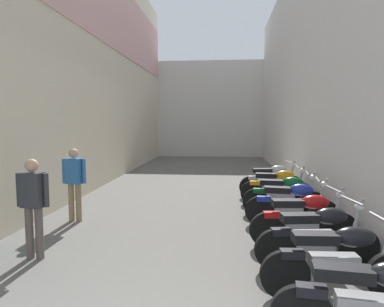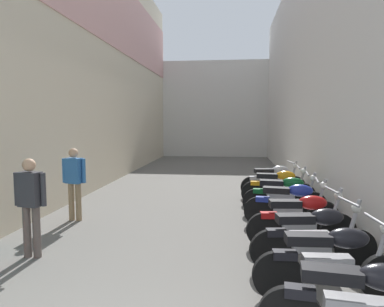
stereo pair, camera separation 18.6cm
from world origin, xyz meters
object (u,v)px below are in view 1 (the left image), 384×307
object	(u,v)px
motorcycle_eighth	(272,180)
pedestrian_mid_alley	(33,201)
motorcycle_fifth	(292,203)
pedestrian_further_down	(74,179)
motorcycle_seventh	(277,186)
motorcycle_third	(319,235)
motorcycle_second	(339,260)
motorcycle_nearest	(376,303)
motorcycle_sixth	(284,194)
motorcycle_fourth	(304,218)

from	to	relation	value
motorcycle_eighth	pedestrian_mid_alley	distance (m)	6.46
motorcycle_fifth	pedestrian_mid_alley	bearing A→B (deg)	-155.31
pedestrian_further_down	motorcycle_eighth	bearing A→B (deg)	31.70
pedestrian_further_down	motorcycle_seventh	bearing A→B (deg)	22.10
motorcycle_seventh	pedestrian_further_down	bearing A→B (deg)	-157.90
motorcycle_third	motorcycle_fifth	xyz separation A→B (m)	(-0.00, 1.95, 0.00)
motorcycle_seventh	motorcycle_second	bearing A→B (deg)	-90.00
motorcycle_nearest	motorcycle_fifth	distance (m)	3.83
pedestrian_further_down	motorcycle_sixth	bearing A→B (deg)	10.32
motorcycle_nearest	pedestrian_mid_alley	bearing A→B (deg)	156.73
motorcycle_nearest	motorcycle_second	xyz separation A→B (m)	(0.00, 0.99, 0.00)
motorcycle_third	motorcycle_seventh	world-z (taller)	same
motorcycle_eighth	motorcycle_sixth	bearing A→B (deg)	-90.00
motorcycle_eighth	pedestrian_further_down	world-z (taller)	pedestrian_further_down
motorcycle_fourth	motorcycle_eighth	bearing A→B (deg)	90.00
motorcycle_fourth	pedestrian_further_down	distance (m)	4.69
motorcycle_nearest	motorcycle_third	xyz separation A→B (m)	(-0.00, 1.88, 0.00)
motorcycle_second	pedestrian_further_down	size ratio (longest dim) A/B	1.18
motorcycle_third	motorcycle_eighth	distance (m)	4.78
motorcycle_fifth	pedestrian_further_down	xyz separation A→B (m)	(-4.54, 0.02, 0.42)
motorcycle_fourth	motorcycle_sixth	size ratio (longest dim) A/B	1.00
motorcycle_fourth	pedestrian_mid_alley	size ratio (longest dim) A/B	1.18
motorcycle_fourth	pedestrian_further_down	world-z (taller)	pedestrian_further_down
motorcycle_sixth	motorcycle_eighth	xyz separation A→B (m)	(-0.00, 1.98, 0.00)
motorcycle_fourth	motorcycle_fifth	size ratio (longest dim) A/B	1.00
motorcycle_fifth	motorcycle_eighth	xyz separation A→B (m)	(-0.00, 2.83, 0.00)
motorcycle_sixth	pedestrian_further_down	distance (m)	4.64
motorcycle_nearest	motorcycle_second	world-z (taller)	same
motorcycle_fifth	motorcycle_seventh	world-z (taller)	same
motorcycle_third	pedestrian_further_down	xyz separation A→B (m)	(-4.54, 1.98, 0.42)
motorcycle_seventh	pedestrian_further_down	size ratio (longest dim) A/B	1.18
motorcycle_sixth	pedestrian_mid_alley	size ratio (longest dim) A/B	1.18
motorcycle_fifth	motorcycle_eighth	size ratio (longest dim) A/B	1.00
pedestrian_further_down	motorcycle_second	bearing A→B (deg)	-32.20
motorcycle_seventh	motorcycle_eighth	distance (m)	0.96
motorcycle_seventh	motorcycle_nearest	bearing A→B (deg)	-90.00
motorcycle_third	motorcycle_seventh	xyz separation A→B (m)	(0.00, 3.82, 0.00)
motorcycle_fifth	pedestrian_mid_alley	distance (m)	4.75
motorcycle_seventh	pedestrian_further_down	world-z (taller)	pedestrian_further_down
motorcycle_fifth	motorcycle_nearest	bearing A→B (deg)	-90.00
motorcycle_seventh	motorcycle_fifth	bearing A→B (deg)	-90.00
motorcycle_sixth	motorcycle_seventh	distance (m)	1.02
motorcycle_fifth	pedestrian_further_down	distance (m)	4.56
motorcycle_fifth	pedestrian_mid_alley	size ratio (longest dim) A/B	1.17
motorcycle_third	motorcycle_sixth	xyz separation A→B (m)	(0.00, 2.80, 0.00)
motorcycle_nearest	motorcycle_second	size ratio (longest dim) A/B	1.00
motorcycle_third	motorcycle_sixth	size ratio (longest dim) A/B	1.00
pedestrian_mid_alley	motorcycle_eighth	bearing A→B (deg)	48.17
pedestrian_mid_alley	pedestrian_further_down	size ratio (longest dim) A/B	1.00
motorcycle_nearest	motorcycle_fourth	distance (m)	2.76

